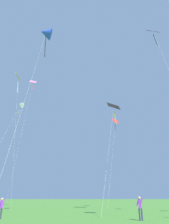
{
  "coord_description": "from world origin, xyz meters",
  "views": [
    {
      "loc": [
        -0.6,
        -3.81,
        1.79
      ],
      "look_at": [
        -0.67,
        27.21,
        14.5
      ],
      "focal_mm": 33.33,
      "sensor_mm": 36.0,
      "label": 1
    }
  ],
  "objects_px": {
    "kite_pink_low": "(32,87)",
    "person_in_red_shirt": "(2,206)",
    "kite_white_distant": "(21,105)",
    "kite_yellow_diamond": "(18,82)",
    "kite_blue_delta": "(46,33)",
    "kite_red_high": "(116,124)",
    "kite_purple_streamer": "(155,37)",
    "kite_black_large": "(114,110)",
    "person_foreground_watcher": "(140,206)"
  },
  "relations": [
    {
      "from": "kite_pink_low",
      "to": "person_in_red_shirt",
      "type": "xyz_separation_m",
      "value": [
        3.92,
        -19.2,
        -22.66
      ]
    },
    {
      "from": "kite_white_distant",
      "to": "person_in_red_shirt",
      "type": "relative_size",
      "value": 11.87
    },
    {
      "from": "kite_yellow_diamond",
      "to": "kite_blue_delta",
      "type": "distance_m",
      "value": 18.19
    },
    {
      "from": "kite_red_high",
      "to": "person_in_red_shirt",
      "type": "bearing_deg",
      "value": -124.76
    },
    {
      "from": "kite_purple_streamer",
      "to": "kite_yellow_diamond",
      "type": "relative_size",
      "value": 0.66
    },
    {
      "from": "kite_red_high",
      "to": "kite_pink_low",
      "type": "bearing_deg",
      "value": -178.77
    },
    {
      "from": "kite_white_distant",
      "to": "kite_pink_low",
      "type": "xyz_separation_m",
      "value": [
        2.14,
        -0.37,
        4.01
      ]
    },
    {
      "from": "person_in_red_shirt",
      "to": "kite_yellow_diamond",
      "type": "bearing_deg",
      "value": 110.35
    },
    {
      "from": "kite_black_large",
      "to": "person_foreground_watcher",
      "type": "xyz_separation_m",
      "value": [
        -0.22,
        -12.63,
        -14.03
      ]
    },
    {
      "from": "person_foreground_watcher",
      "to": "person_in_red_shirt",
      "type": "bearing_deg",
      "value": 174.44
    },
    {
      "from": "kite_pink_low",
      "to": "person_foreground_watcher",
      "type": "bearing_deg",
      "value": -51.96
    },
    {
      "from": "kite_white_distant",
      "to": "person_in_red_shirt",
      "type": "distance_m",
      "value": 27.71
    },
    {
      "from": "kite_red_high",
      "to": "kite_pink_low",
      "type": "distance_m",
      "value": 19.4
    },
    {
      "from": "person_foreground_watcher",
      "to": "kite_blue_delta",
      "type": "bearing_deg",
      "value": 161.15
    },
    {
      "from": "kite_red_high",
      "to": "person_foreground_watcher",
      "type": "bearing_deg",
      "value": -94.32
    },
    {
      "from": "kite_red_high",
      "to": "kite_pink_low",
      "type": "xyz_separation_m",
      "value": [
        -17.51,
        -0.38,
        8.35
      ]
    },
    {
      "from": "kite_yellow_diamond",
      "to": "kite_pink_low",
      "type": "distance_m",
      "value": 3.06
    },
    {
      "from": "person_foreground_watcher",
      "to": "person_in_red_shirt",
      "type": "relative_size",
      "value": 1.06
    },
    {
      "from": "kite_white_distant",
      "to": "kite_pink_low",
      "type": "relative_size",
      "value": 0.79
    },
    {
      "from": "person_in_red_shirt",
      "to": "person_foreground_watcher",
      "type": "bearing_deg",
      "value": -5.56
    },
    {
      "from": "kite_yellow_diamond",
      "to": "kite_black_large",
      "type": "relative_size",
      "value": 1.59
    },
    {
      "from": "kite_blue_delta",
      "to": "person_foreground_watcher",
      "type": "relative_size",
      "value": 13.01
    },
    {
      "from": "kite_purple_streamer",
      "to": "kite_black_large",
      "type": "relative_size",
      "value": 1.05
    },
    {
      "from": "kite_red_high",
      "to": "kite_white_distant",
      "type": "xyz_separation_m",
      "value": [
        -19.65,
        -0.01,
        4.34
      ]
    },
    {
      "from": "kite_purple_streamer",
      "to": "kite_red_high",
      "type": "xyz_separation_m",
      "value": [
        -0.66,
        23.85,
        -0.81
      ]
    },
    {
      "from": "kite_blue_delta",
      "to": "person_foreground_watcher",
      "type": "distance_m",
      "value": 24.08
    },
    {
      "from": "kite_yellow_diamond",
      "to": "kite_blue_delta",
      "type": "height_order",
      "value": "kite_yellow_diamond"
    },
    {
      "from": "kite_red_high",
      "to": "kite_blue_delta",
      "type": "relative_size",
      "value": 0.71
    },
    {
      "from": "kite_red_high",
      "to": "kite_blue_delta",
      "type": "bearing_deg",
      "value": -123.63
    },
    {
      "from": "kite_purple_streamer",
      "to": "person_in_red_shirt",
      "type": "bearing_deg",
      "value": 163.29
    },
    {
      "from": "kite_white_distant",
      "to": "person_in_red_shirt",
      "type": "height_order",
      "value": "kite_white_distant"
    },
    {
      "from": "kite_white_distant",
      "to": "kite_blue_delta",
      "type": "xyz_separation_m",
      "value": [
        8.11,
        -17.33,
        3.06
      ]
    },
    {
      "from": "kite_purple_streamer",
      "to": "person_foreground_watcher",
      "type": "xyz_separation_m",
      "value": [
        -2.23,
        3.11,
        -15.06
      ]
    },
    {
      "from": "kite_yellow_diamond",
      "to": "person_foreground_watcher",
      "type": "distance_m",
      "value": 35.52
    },
    {
      "from": "kite_yellow_diamond",
      "to": "person_in_red_shirt",
      "type": "relative_size",
      "value": 15.46
    },
    {
      "from": "kite_white_distant",
      "to": "kite_purple_streamer",
      "type": "bearing_deg",
      "value": -49.57
    },
    {
      "from": "person_in_red_shirt",
      "to": "kite_pink_low",
      "type": "bearing_deg",
      "value": 101.55
    },
    {
      "from": "kite_pink_low",
      "to": "kite_yellow_diamond",
      "type": "bearing_deg",
      "value": -158.42
    },
    {
      "from": "person_in_red_shirt",
      "to": "kite_white_distant",
      "type": "bearing_deg",
      "value": 107.21
    },
    {
      "from": "kite_red_high",
      "to": "kite_white_distant",
      "type": "bearing_deg",
      "value": -179.97
    },
    {
      "from": "person_foreground_watcher",
      "to": "person_in_red_shirt",
      "type": "distance_m",
      "value": 12.08
    },
    {
      "from": "kite_black_large",
      "to": "kite_red_high",
      "type": "height_order",
      "value": "kite_red_high"
    },
    {
      "from": "kite_purple_streamer",
      "to": "person_foreground_watcher",
      "type": "height_order",
      "value": "kite_purple_streamer"
    },
    {
      "from": "kite_yellow_diamond",
      "to": "kite_pink_low",
      "type": "xyz_separation_m",
      "value": [
        2.79,
        1.1,
        -0.63
      ]
    },
    {
      "from": "kite_yellow_diamond",
      "to": "person_in_red_shirt",
      "type": "distance_m",
      "value": 30.25
    },
    {
      "from": "kite_blue_delta",
      "to": "kite_red_high",
      "type": "bearing_deg",
      "value": 56.37
    },
    {
      "from": "kite_red_high",
      "to": "person_in_red_shirt",
      "type": "distance_m",
      "value": 27.8
    },
    {
      "from": "kite_pink_low",
      "to": "person_foreground_watcher",
      "type": "height_order",
      "value": "kite_pink_low"
    },
    {
      "from": "kite_black_large",
      "to": "kite_blue_delta",
      "type": "height_order",
      "value": "kite_blue_delta"
    },
    {
      "from": "kite_white_distant",
      "to": "kite_pink_low",
      "type": "bearing_deg",
      "value": -9.7
    }
  ]
}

